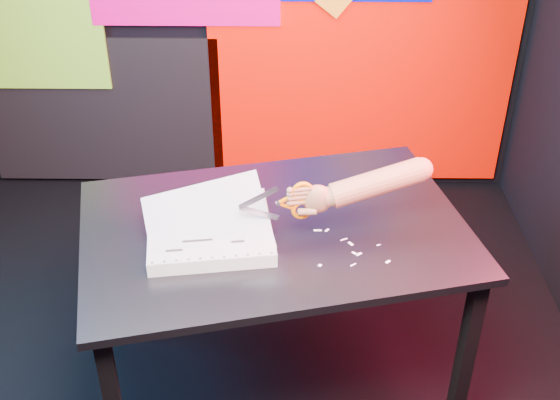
{
  "coord_description": "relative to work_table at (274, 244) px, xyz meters",
  "views": [
    {
      "loc": [
        0.28,
        -1.99,
        2.15
      ],
      "look_at": [
        0.25,
        -0.04,
        0.87
      ],
      "focal_mm": 45.0,
      "sensor_mm": 36.0,
      "label": 1
    }
  ],
  "objects": [
    {
      "name": "room",
      "position": [
        -0.23,
        0.02,
        0.68
      ],
      "size": [
        3.01,
        3.01,
        2.71
      ],
      "color": "black",
      "rests_on": "ground"
    },
    {
      "name": "backdrop",
      "position": [
        -0.17,
        1.48,
        0.29
      ],
      "size": [
        2.88,
        0.05,
        2.08
      ],
      "color": "#F50C00",
      "rests_on": "ground"
    },
    {
      "name": "work_table",
      "position": [
        0.0,
        0.0,
        0.0
      ],
      "size": [
        1.48,
        1.16,
        0.75
      ],
      "rotation": [
        0.0,
        0.0,
        0.23
      ],
      "color": "black",
      "rests_on": "ground"
    },
    {
      "name": "printout_stack",
      "position": [
        -0.21,
        -0.11,
        0.11
      ],
      "size": [
        0.47,
        0.36,
        0.22
      ],
      "rotation": [
        0.0,
        0.0,
        0.15
      ],
      "color": "beige",
      "rests_on": "work_table"
    },
    {
      "name": "scissors",
      "position": [
        0.08,
        -0.07,
        0.23
      ],
      "size": [
        0.24,
        0.06,
        0.14
      ],
      "rotation": [
        0.0,
        0.0,
        0.21
      ],
      "color": "#BABBC5",
      "rests_on": "printout_stack"
    },
    {
      "name": "hand_forearm",
      "position": [
        0.31,
        -0.02,
        0.26
      ],
      "size": [
        0.47,
        0.15,
        0.17
      ],
      "rotation": [
        0.0,
        0.0,
        0.21
      ],
      "color": "brown",
      "rests_on": "work_table"
    },
    {
      "name": "paper_clippings",
      "position": [
        0.24,
        -0.12,
        0.08
      ],
      "size": [
        0.24,
        0.21,
        0.0
      ],
      "color": "white",
      "rests_on": "work_table"
    }
  ]
}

